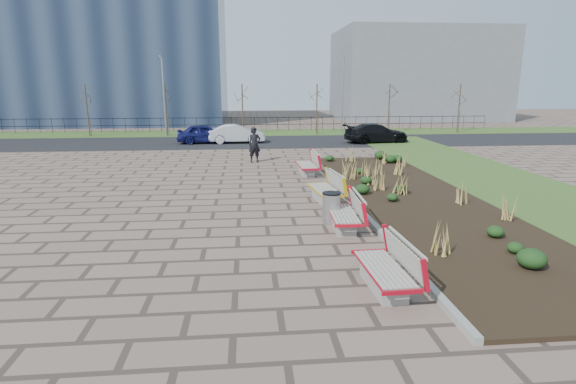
{
  "coord_description": "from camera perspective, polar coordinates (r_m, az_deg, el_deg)",
  "views": [
    {
      "loc": [
        0.3,
        -10.08,
        4.09
      ],
      "look_at": [
        1.5,
        3.0,
        0.9
      ],
      "focal_mm": 28.0,
      "sensor_mm": 36.0,
      "label": 1
    }
  ],
  "objects": [
    {
      "name": "bench_c",
      "position": [
        15.91,
        4.67,
        0.56
      ],
      "size": [
        1.13,
        2.19,
        1.0
      ],
      "primitive_type": null,
      "rotation": [
        0.0,
        0.0,
        0.11
      ],
      "color": "#DCB90B",
      "rests_on": "ground"
    },
    {
      "name": "grass_verge_near",
      "position": [
        18.94,
        29.34,
        -0.55
      ],
      "size": [
        5.0,
        38.0,
        0.04
      ],
      "primitive_type": "cube",
      "color": "#33511E",
      "rests_on": "ground"
    },
    {
      "name": "railing_fence",
      "position": [
        39.73,
        -5.72,
        8.6
      ],
      "size": [
        44.0,
        0.1,
        1.2
      ],
      "primitive_type": null,
      "color": "black",
      "rests_on": "grass_verge_far"
    },
    {
      "name": "tree_b",
      "position": [
        37.18,
        -15.23,
        10.02
      ],
      "size": [
        1.4,
        1.4,
        4.0
      ],
      "primitive_type": null,
      "color": "#4C3D2D",
      "rests_on": "grass_verge_far"
    },
    {
      "name": "tree_f",
      "position": [
        40.69,
        20.87,
        9.89
      ],
      "size": [
        1.4,
        1.4,
        4.0
      ],
      "primitive_type": null,
      "color": "#4C3D2D",
      "rests_on": "grass_verge_far"
    },
    {
      "name": "bench_d",
      "position": [
        20.62,
        2.37,
        3.61
      ],
      "size": [
        0.98,
        2.13,
        1.0
      ],
      "primitive_type": null,
      "rotation": [
        0.0,
        0.0,
        0.04
      ],
      "color": "red",
      "rests_on": "ground"
    },
    {
      "name": "bench_b",
      "position": [
        12.95,
        7.01,
        -2.55
      ],
      "size": [
        1.0,
        2.14,
        1.0
      ],
      "primitive_type": null,
      "rotation": [
        0.0,
        0.0,
        -0.05
      ],
      "color": "red",
      "rests_on": "ground"
    },
    {
      "name": "bench_a",
      "position": [
        9.39,
        12.06,
        -9.16
      ],
      "size": [
        0.98,
        2.13,
        1.0
      ],
      "primitive_type": null,
      "rotation": [
        0.0,
        0.0,
        0.04
      ],
      "color": "#B80C1D",
      "rests_on": "ground"
    },
    {
      "name": "tree_c",
      "position": [
        36.64,
        -5.8,
        10.37
      ],
      "size": [
        1.4,
        1.4,
        4.0
      ],
      "primitive_type": null,
      "color": "#4C3D2D",
      "rests_on": "grass_verge_far"
    },
    {
      "name": "planting_bed",
      "position": [
        16.71,
        15.79,
        -0.87
      ],
      "size": [
        4.5,
        18.0,
        0.1
      ],
      "primitive_type": "cube",
      "color": "black",
      "rests_on": "ground"
    },
    {
      "name": "car_black",
      "position": [
        32.42,
        11.15,
        7.35
      ],
      "size": [
        4.71,
        2.41,
        1.31
      ],
      "primitive_type": "imported",
      "rotation": [
        0.0,
        0.0,
        1.7
      ],
      "color": "black",
      "rests_on": "road"
    },
    {
      "name": "ground",
      "position": [
        10.89,
        -6.5,
        -8.52
      ],
      "size": [
        120.0,
        120.0,
        0.0
      ],
      "primitive_type": "plane",
      "color": "#705B4D",
      "rests_on": "ground"
    },
    {
      "name": "planting_curb",
      "position": [
        16.02,
        7.99,
        -1.0
      ],
      "size": [
        0.16,
        18.0,
        0.15
      ],
      "primitive_type": "cube",
      "color": "gray",
      "rests_on": "ground"
    },
    {
      "name": "building_grey",
      "position": [
        55.69,
        15.97,
        14.08
      ],
      "size": [
        18.0,
        12.0,
        10.0
      ],
      "primitive_type": "cube",
      "color": "slate",
      "rests_on": "ground"
    },
    {
      "name": "road",
      "position": [
        32.34,
        -5.77,
        6.33
      ],
      "size": [
        80.0,
        7.0,
        0.02
      ],
      "primitive_type": "cube",
      "color": "black",
      "rests_on": "ground"
    },
    {
      "name": "car_blue",
      "position": [
        32.0,
        -10.49,
        7.3
      ],
      "size": [
        3.96,
        1.88,
        1.31
      ],
      "primitive_type": "imported",
      "rotation": [
        0.0,
        0.0,
        1.66
      ],
      "color": "#121552",
      "rests_on": "road"
    },
    {
      "name": "grass_verge_far",
      "position": [
        38.3,
        -5.71,
        7.48
      ],
      "size": [
        80.0,
        5.0,
        0.04
      ],
      "primitive_type": "cube",
      "color": "#33511E",
      "rests_on": "ground"
    },
    {
      "name": "lamp_east",
      "position": [
        36.91,
        6.95,
        11.92
      ],
      "size": [
        0.24,
        0.6,
        6.0
      ],
      "primitive_type": null,
      "color": "gray",
      "rests_on": "grass_verge_far"
    },
    {
      "name": "tree_a",
      "position": [
        38.65,
        -24.14,
        9.44
      ],
      "size": [
        1.4,
        1.4,
        4.0
      ],
      "primitive_type": null,
      "color": "#4C3D2D",
      "rests_on": "grass_verge_far"
    },
    {
      "name": "lamp_west",
      "position": [
        36.64,
        -15.46,
        11.53
      ],
      "size": [
        0.24,
        0.6,
        6.0
      ],
      "primitive_type": null,
      "color": "gray",
      "rests_on": "grass_verge_far"
    },
    {
      "name": "tree_e",
      "position": [
        38.46,
        12.68,
        10.27
      ],
      "size": [
        1.4,
        1.4,
        4.0
      ],
      "primitive_type": null,
      "color": "#4C3D2D",
      "rests_on": "grass_verge_far"
    },
    {
      "name": "litter_bin",
      "position": [
        13.43,
        5.51,
        -2.08
      ],
      "size": [
        0.53,
        0.53,
        0.93
      ],
      "primitive_type": "cylinder",
      "color": "#B2B2B7",
      "rests_on": "ground"
    },
    {
      "name": "building_glass",
      "position": [
        54.93,
        -30.38,
        15.42
      ],
      "size": [
        40.0,
        14.0,
        15.0
      ],
      "primitive_type": "cube",
      "color": "#192338",
      "rests_on": "ground"
    },
    {
      "name": "pedestrian",
      "position": [
        23.89,
        -4.27,
        6.0
      ],
      "size": [
        0.77,
        0.61,
        1.85
      ],
      "primitive_type": "imported",
      "rotation": [
        0.0,
        0.0,
        0.28
      ],
      "color": "black",
      "rests_on": "ground"
    },
    {
      "name": "tree_d",
      "position": [
        37.08,
        3.67,
        10.45
      ],
      "size": [
        1.4,
        1.4,
        4.0
      ],
      "primitive_type": null,
      "color": "#4C3D2D",
      "rests_on": "grass_verge_far"
    },
    {
      "name": "car_silver",
      "position": [
        31.79,
        -6.53,
        7.36
      ],
      "size": [
        3.91,
        1.51,
        1.27
      ],
      "primitive_type": "imported",
      "rotation": [
        0.0,
        0.0,
        1.61
      ],
      "color": "silver",
      "rests_on": "road"
    }
  ]
}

